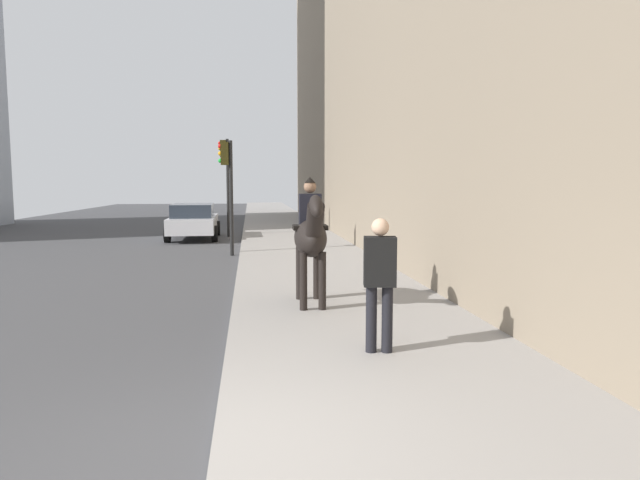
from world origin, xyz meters
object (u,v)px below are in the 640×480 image
(mounted_horse_near, at_px, (311,236))
(traffic_light_far_curb, at_px, (226,172))
(car_near_lane, at_px, (194,220))
(pedestrian_greeting, at_px, (380,276))
(traffic_light_near_curb, at_px, (228,179))

(mounted_horse_near, relative_size, traffic_light_far_curb, 0.55)
(car_near_lane, bearing_deg, pedestrian_greeting, -167.69)
(pedestrian_greeting, height_order, traffic_light_far_curb, traffic_light_far_curb)
(pedestrian_greeting, xyz_separation_m, traffic_light_near_curb, (10.79, 2.27, 1.31))
(pedestrian_greeting, bearing_deg, car_near_lane, 22.57)
(mounted_horse_near, bearing_deg, traffic_light_far_curb, -171.00)
(mounted_horse_near, height_order, traffic_light_far_curb, traffic_light_far_curb)
(traffic_light_near_curb, height_order, traffic_light_far_curb, traffic_light_far_curb)
(traffic_light_near_curb, relative_size, traffic_light_far_curb, 0.87)
(traffic_light_near_curb, bearing_deg, car_near_lane, 16.26)
(mounted_horse_near, height_order, traffic_light_near_curb, traffic_light_near_curb)
(mounted_horse_near, xyz_separation_m, pedestrian_greeting, (-2.83, -0.56, -0.25))
(traffic_light_far_curb, bearing_deg, car_near_lane, 116.79)
(car_near_lane, height_order, traffic_light_far_curb, traffic_light_far_curb)
(mounted_horse_near, distance_m, car_near_lane, 13.95)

